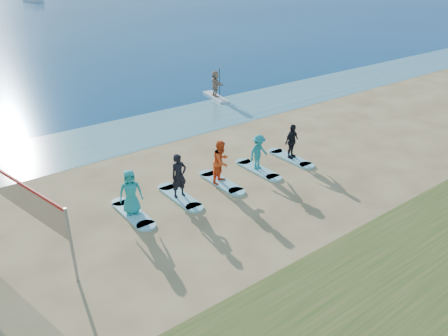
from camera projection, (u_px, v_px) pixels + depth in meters
ground at (244, 218)px, 16.14m from camera, size 600.00×600.00×0.00m
shallow_water at (120, 136)px, 23.66m from camera, size 600.00×600.00×0.00m
paddleboard at (216, 97)px, 30.21m from camera, size 1.32×3.08×0.12m
paddleboarder at (215, 84)px, 29.81m from camera, size 0.88×1.70×1.75m
boat_offshore_b at (33, 2)px, 100.78m from camera, size 3.05×6.56×1.70m
surfboard_0 at (133, 214)px, 16.31m from camera, size 0.70×2.20×0.09m
student_0 at (131, 192)px, 15.92m from camera, size 0.98×0.80×1.73m
surfboard_1 at (180, 197)px, 17.45m from camera, size 0.70×2.20×0.09m
student_1 at (179, 176)px, 17.04m from camera, size 0.67×0.45×1.81m
surfboard_2 at (221, 182)px, 18.60m from camera, size 0.70×2.20×0.09m
student_2 at (221, 162)px, 18.17m from camera, size 1.11×1.01×1.87m
surfboard_3 at (258, 170)px, 19.74m from camera, size 0.70×2.20×0.09m
student_3 at (259, 152)px, 19.37m from camera, size 1.11×0.71×1.62m
surfboard_4 at (291, 158)px, 20.88m from camera, size 0.70×2.20×0.09m
student_4 at (292, 141)px, 20.51m from camera, size 1.03×0.57×1.66m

